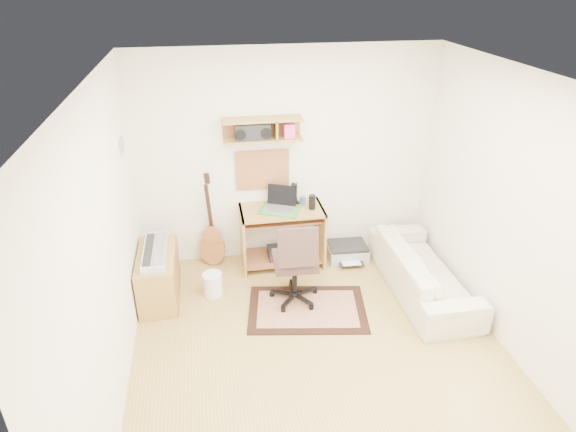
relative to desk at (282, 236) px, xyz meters
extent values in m
cube|color=tan|center=(0.11, -1.73, -0.38)|extent=(3.60, 4.00, 0.01)
cube|color=white|center=(0.11, -1.73, 2.23)|extent=(3.60, 4.00, 0.01)
cube|color=white|center=(0.11, 0.28, 0.93)|extent=(3.60, 0.01, 2.60)
cube|color=white|center=(-1.70, -1.73, 0.93)|extent=(0.01, 4.00, 2.60)
cube|color=white|center=(1.91, -1.73, 0.93)|extent=(0.01, 4.00, 2.60)
cube|color=#B1863E|center=(-0.19, 0.15, 1.32)|extent=(0.90, 0.25, 0.26)
cube|color=tan|center=(-0.19, 0.25, 0.79)|extent=(0.64, 0.03, 0.49)
cube|color=#4C8CBF|center=(-1.68, -0.23, 1.34)|extent=(0.02, 0.20, 0.15)
cylinder|color=black|center=(0.36, -0.05, 0.46)|extent=(0.08, 0.08, 0.18)
cylinder|color=#345E9C|center=(0.28, 0.10, 0.42)|extent=(0.07, 0.07, 0.10)
cube|color=black|center=(-0.31, 0.15, 1.30)|extent=(0.39, 0.18, 0.20)
cube|color=#C9AD87|center=(0.12, -0.99, -0.37)|extent=(1.39, 1.04, 0.02)
cube|color=#B1863E|center=(-1.47, -0.46, -0.10)|extent=(0.40, 0.90, 0.55)
cube|color=#B2B5BA|center=(-1.47, -0.46, 0.21)|extent=(0.25, 0.79, 0.07)
cylinder|color=white|center=(-0.88, -0.53, -0.24)|extent=(0.28, 0.28, 0.27)
cube|color=#A5A8AA|center=(0.84, -0.03, -0.29)|extent=(0.51, 0.40, 0.18)
imported|color=beige|center=(1.49, -0.85, -0.02)|extent=(0.53, 1.80, 0.70)
camera|label=1|loc=(-0.83, -5.26, 2.99)|focal=30.91mm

